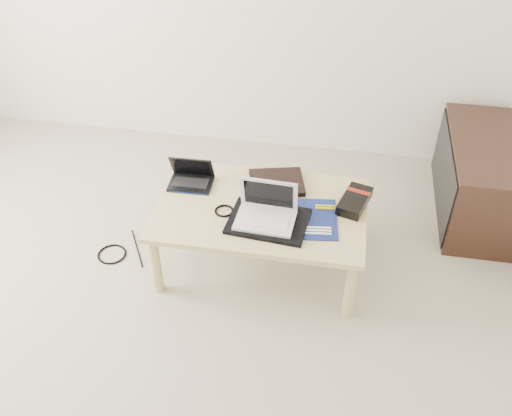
% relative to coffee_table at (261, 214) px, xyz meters
% --- Properties ---
extents(ground, '(4.00, 4.00, 0.00)m').
position_rel_coffee_table_xyz_m(ground, '(-0.57, -0.76, -0.35)').
color(ground, '#B9AF96').
rests_on(ground, ground).
extents(room_shell, '(4.20, 4.20, 2.70)m').
position_rel_coffee_table_xyz_m(room_shell, '(-0.57, -0.76, 1.32)').
color(room_shell, silver).
rests_on(room_shell, ground).
extents(coffee_table, '(1.10, 0.70, 0.40)m').
position_rel_coffee_table_xyz_m(coffee_table, '(0.00, 0.00, 0.00)').
color(coffee_table, tan).
rests_on(coffee_table, ground).
extents(media_cabinet, '(0.41, 0.90, 0.50)m').
position_rel_coffee_table_xyz_m(media_cabinet, '(1.21, 0.69, -0.10)').
color(media_cabinet, '#382117').
rests_on(media_cabinet, ground).
extents(book, '(0.34, 0.31, 0.03)m').
position_rel_coffee_table_xyz_m(book, '(0.05, 0.21, 0.06)').
color(book, black).
rests_on(book, coffee_table).
extents(netbook, '(0.24, 0.18, 0.16)m').
position_rel_coffee_table_xyz_m(netbook, '(-0.41, 0.14, 0.08)').
color(netbook, black).
rests_on(netbook, coffee_table).
extents(tablet, '(0.27, 0.23, 0.01)m').
position_rel_coffee_table_xyz_m(tablet, '(0.02, -0.05, 0.05)').
color(tablet, black).
rests_on(tablet, coffee_table).
extents(remote, '(0.11, 0.25, 0.02)m').
position_rel_coffee_table_xyz_m(remote, '(0.08, 0.08, 0.06)').
color(remote, silver).
rests_on(remote, coffee_table).
extents(neoprene_sleeve, '(0.42, 0.32, 0.02)m').
position_rel_coffee_table_xyz_m(neoprene_sleeve, '(0.06, -0.11, 0.06)').
color(neoprene_sleeve, black).
rests_on(neoprene_sleeve, coffee_table).
extents(white_laptop, '(0.30, 0.22, 0.21)m').
position_rel_coffee_table_xyz_m(white_laptop, '(0.05, -0.10, 0.11)').
color(white_laptop, silver).
rests_on(white_laptop, neoprene_sleeve).
extents(motherboard, '(0.30, 0.35, 0.02)m').
position_rel_coffee_table_xyz_m(motherboard, '(0.27, -0.05, 0.05)').
color(motherboard, '#0C1B4F').
rests_on(motherboard, coffee_table).
extents(gpu_box, '(0.19, 0.27, 0.05)m').
position_rel_coffee_table_xyz_m(gpu_box, '(0.48, 0.11, 0.08)').
color(gpu_box, black).
rests_on(gpu_box, coffee_table).
extents(cable_coil, '(0.11, 0.11, 0.01)m').
position_rel_coffee_table_xyz_m(cable_coil, '(-0.18, -0.07, 0.05)').
color(cable_coil, black).
rests_on(cable_coil, coffee_table).
extents(floor_cable_coil, '(0.18, 0.18, 0.01)m').
position_rel_coffee_table_xyz_m(floor_cable_coil, '(-0.85, -0.09, -0.35)').
color(floor_cable_coil, black).
rests_on(floor_cable_coil, ground).
extents(floor_cable_trail, '(0.17, 0.29, 0.01)m').
position_rel_coffee_table_xyz_m(floor_cable_trail, '(-0.73, -0.02, -0.35)').
color(floor_cable_trail, black).
rests_on(floor_cable_trail, ground).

